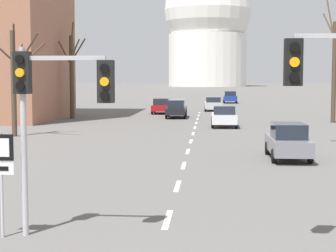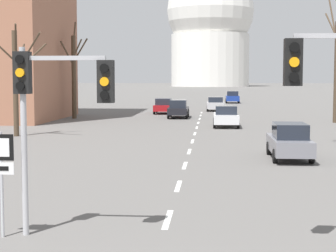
% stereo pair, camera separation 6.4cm
% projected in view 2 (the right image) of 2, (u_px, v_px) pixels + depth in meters
% --- Properties ---
extents(lane_stripe_1, '(0.16, 2.00, 0.01)m').
position_uv_depth(lane_stripe_1, '(168.00, 219.00, 14.50)').
color(lane_stripe_1, silver).
rests_on(lane_stripe_1, ground_plane).
extents(lane_stripe_2, '(0.16, 2.00, 0.01)m').
position_uv_depth(lane_stripe_2, '(178.00, 186.00, 18.97)').
color(lane_stripe_2, silver).
rests_on(lane_stripe_2, ground_plane).
extents(lane_stripe_3, '(0.16, 2.00, 0.01)m').
position_uv_depth(lane_stripe_3, '(185.00, 165.00, 23.43)').
color(lane_stripe_3, silver).
rests_on(lane_stripe_3, ground_plane).
extents(lane_stripe_4, '(0.16, 2.00, 0.01)m').
position_uv_depth(lane_stripe_4, '(189.00, 151.00, 27.90)').
color(lane_stripe_4, silver).
rests_on(lane_stripe_4, ground_plane).
extents(lane_stripe_5, '(0.16, 2.00, 0.01)m').
position_uv_depth(lane_stripe_5, '(192.00, 141.00, 32.37)').
color(lane_stripe_5, silver).
rests_on(lane_stripe_5, ground_plane).
extents(lane_stripe_6, '(0.16, 2.00, 0.01)m').
position_uv_depth(lane_stripe_6, '(195.00, 134.00, 36.84)').
color(lane_stripe_6, silver).
rests_on(lane_stripe_6, ground_plane).
extents(lane_stripe_7, '(0.16, 2.00, 0.01)m').
position_uv_depth(lane_stripe_7, '(197.00, 128.00, 41.31)').
color(lane_stripe_7, silver).
rests_on(lane_stripe_7, ground_plane).
extents(lane_stripe_8, '(0.16, 2.00, 0.01)m').
position_uv_depth(lane_stripe_8, '(198.00, 123.00, 45.78)').
color(lane_stripe_8, silver).
rests_on(lane_stripe_8, ground_plane).
extents(lane_stripe_9, '(0.16, 2.00, 0.01)m').
position_uv_depth(lane_stripe_9, '(200.00, 119.00, 50.25)').
color(lane_stripe_9, silver).
rests_on(lane_stripe_9, ground_plane).
extents(lane_stripe_10, '(0.16, 2.00, 0.01)m').
position_uv_depth(lane_stripe_10, '(201.00, 115.00, 54.72)').
color(lane_stripe_10, silver).
rests_on(lane_stripe_10, ground_plane).
extents(lane_stripe_11, '(0.16, 2.00, 0.01)m').
position_uv_depth(lane_stripe_11, '(202.00, 113.00, 59.19)').
color(lane_stripe_11, silver).
rests_on(lane_stripe_11, ground_plane).
extents(traffic_signal_near_left, '(2.28, 0.34, 4.35)m').
position_uv_depth(traffic_signal_near_left, '(53.00, 94.00, 12.74)').
color(traffic_signal_near_left, '#B2B2B7').
rests_on(traffic_signal_near_left, ground_plane).
extents(traffic_signal_near_right, '(1.68, 0.34, 4.75)m').
position_uv_depth(traffic_signal_near_right, '(335.00, 81.00, 11.36)').
color(traffic_signal_near_right, '#B2B2B7').
rests_on(traffic_signal_near_right, ground_plane).
extents(route_sign_post, '(0.60, 0.08, 2.43)m').
position_uv_depth(route_sign_post, '(1.00, 166.00, 12.74)').
color(route_sign_post, '#B2B2B7').
rests_on(route_sign_post, ground_plane).
extents(sedan_near_left, '(1.72, 4.36, 1.63)m').
position_uv_depth(sedan_near_left, '(289.00, 141.00, 25.23)').
color(sedan_near_left, slate).
rests_on(sedan_near_left, ground_plane).
extents(sedan_near_right, '(1.89, 4.07, 1.57)m').
position_uv_depth(sedan_near_right, '(164.00, 106.00, 57.45)').
color(sedan_near_right, maroon).
rests_on(sedan_near_right, ground_plane).
extents(sedan_mid_centre, '(1.90, 4.35, 1.60)m').
position_uv_depth(sedan_mid_centre, '(226.00, 116.00, 41.89)').
color(sedan_mid_centre, silver).
rests_on(sedan_mid_centre, ground_plane).
extents(sedan_far_left, '(1.94, 3.95, 1.57)m').
position_uv_depth(sedan_far_left, '(216.00, 104.00, 62.07)').
color(sedan_far_left, '#B7B7BC').
rests_on(sedan_far_left, ground_plane).
extents(sedan_far_right, '(1.83, 4.52, 1.66)m').
position_uv_depth(sedan_far_right, '(178.00, 109.00, 51.41)').
color(sedan_far_right, black).
rests_on(sedan_far_right, ground_plane).
extents(sedan_distant_centre, '(1.98, 4.25, 1.74)m').
position_uv_depth(sedan_distant_centre, '(232.00, 97.00, 82.01)').
color(sedan_distant_centre, navy).
rests_on(sedan_distant_centre, ground_plane).
extents(bare_tree_left_near, '(1.96, 4.24, 8.75)m').
position_uv_depth(bare_tree_left_near, '(74.00, 73.00, 50.26)').
color(bare_tree_left_near, '#473828').
rests_on(bare_tree_left_near, ground_plane).
extents(bare_tree_left_far, '(3.53, 2.98, 6.91)m').
position_uv_depth(bare_tree_left_far, '(16.00, 78.00, 34.86)').
color(bare_tree_left_far, '#473828').
rests_on(bare_tree_left_far, ground_plane).
extents(capitol_dome, '(37.73, 37.73, 53.29)m').
position_uv_depth(capitol_dome, '(210.00, 27.00, 244.31)').
color(capitol_dome, silver).
rests_on(capitol_dome, ground_plane).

